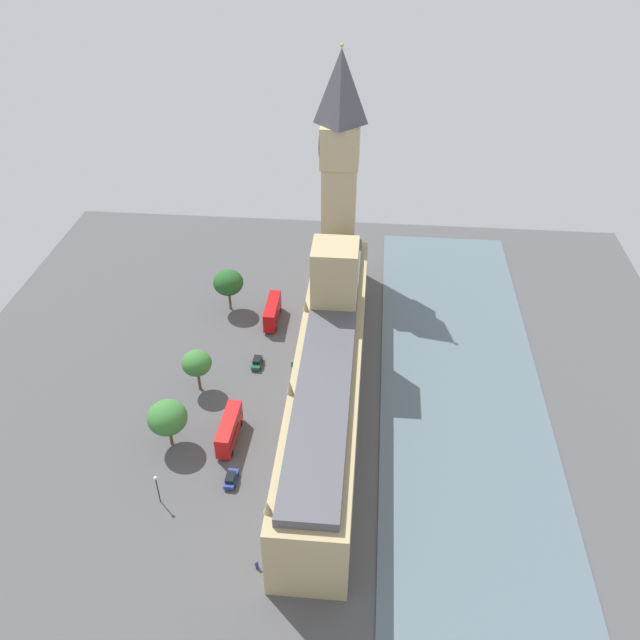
{
  "coord_description": "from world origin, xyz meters",
  "views": [
    {
      "loc": [
        -8.61,
        90.57,
        85.81
      ],
      "look_at": [
        1.0,
        -16.16,
        7.94
      ],
      "focal_mm": 36.81,
      "sensor_mm": 36.0,
      "label": 1
    }
  ],
  "objects_px": {
    "pedestrian_by_river_gate": "(257,565)",
    "plane_tree_trailing": "(197,363)",
    "plane_tree_midblock": "(167,418)",
    "double_decker_bus_corner": "(272,311)",
    "pedestrian_far_end": "(292,364)",
    "plane_tree_near_tower": "(228,282)",
    "clock_tower": "(340,168)",
    "parliament_building": "(329,366)",
    "car_blue_kerbside": "(231,479)",
    "car_dark_green_under_trees": "(257,362)",
    "street_lamp_opposite_hall": "(157,484)",
    "double_decker_bus_leading": "(229,429)"
  },
  "relations": [
    {
      "from": "double_decker_bus_leading",
      "to": "car_dark_green_under_trees",
      "type": "bearing_deg",
      "value": -91.97
    },
    {
      "from": "parliament_building",
      "to": "plane_tree_trailing",
      "type": "height_order",
      "value": "parliament_building"
    },
    {
      "from": "plane_tree_midblock",
      "to": "double_decker_bus_corner",
      "type": "bearing_deg",
      "value": -107.88
    },
    {
      "from": "parliament_building",
      "to": "plane_tree_near_tower",
      "type": "relative_size",
      "value": 7.9
    },
    {
      "from": "double_decker_bus_corner",
      "to": "plane_tree_near_tower",
      "type": "relative_size",
      "value": 1.05
    },
    {
      "from": "car_dark_green_under_trees",
      "to": "double_decker_bus_leading",
      "type": "bearing_deg",
      "value": 87.73
    },
    {
      "from": "plane_tree_trailing",
      "to": "street_lamp_opposite_hall",
      "type": "xyz_separation_m",
      "value": [
        -0.0,
        27.17,
        -2.25
      ]
    },
    {
      "from": "pedestrian_by_river_gate",
      "to": "plane_tree_trailing",
      "type": "distance_m",
      "value": 41.9
    },
    {
      "from": "parliament_building",
      "to": "pedestrian_by_river_gate",
      "type": "relative_size",
      "value": 48.46
    },
    {
      "from": "pedestrian_far_end",
      "to": "pedestrian_by_river_gate",
      "type": "bearing_deg",
      "value": 30.69
    },
    {
      "from": "pedestrian_by_river_gate",
      "to": "double_decker_bus_corner",
      "type": "bearing_deg",
      "value": 15.26
    },
    {
      "from": "car_blue_kerbside",
      "to": "plane_tree_near_tower",
      "type": "distance_m",
      "value": 50.99
    },
    {
      "from": "pedestrian_by_river_gate",
      "to": "street_lamp_opposite_hall",
      "type": "relative_size",
      "value": 0.27
    },
    {
      "from": "pedestrian_by_river_gate",
      "to": "plane_tree_near_tower",
      "type": "height_order",
      "value": "plane_tree_near_tower"
    },
    {
      "from": "clock_tower",
      "to": "double_decker_bus_leading",
      "type": "relative_size",
      "value": 5.11
    },
    {
      "from": "double_decker_bus_corner",
      "to": "car_dark_green_under_trees",
      "type": "bearing_deg",
      "value": 86.75
    },
    {
      "from": "double_decker_bus_corner",
      "to": "double_decker_bus_leading",
      "type": "distance_m",
      "value": 36.32
    },
    {
      "from": "car_dark_green_under_trees",
      "to": "plane_tree_near_tower",
      "type": "distance_m",
      "value": 22.4
    },
    {
      "from": "double_decker_bus_corner",
      "to": "car_blue_kerbside",
      "type": "distance_m",
      "value": 45.78
    },
    {
      "from": "car_dark_green_under_trees",
      "to": "pedestrian_by_river_gate",
      "type": "bearing_deg",
      "value": 101.06
    },
    {
      "from": "parliament_building",
      "to": "double_decker_bus_leading",
      "type": "xyz_separation_m",
      "value": [
        16.65,
        12.3,
        -5.36
      ]
    },
    {
      "from": "car_blue_kerbside",
      "to": "pedestrian_far_end",
      "type": "distance_m",
      "value": 31.12
    },
    {
      "from": "car_dark_green_under_trees",
      "to": "pedestrian_far_end",
      "type": "distance_m",
      "value": 7.13
    },
    {
      "from": "car_blue_kerbside",
      "to": "pedestrian_far_end",
      "type": "bearing_deg",
      "value": 79.75
    },
    {
      "from": "car_dark_green_under_trees",
      "to": "plane_tree_midblock",
      "type": "bearing_deg",
      "value": 64.71
    },
    {
      "from": "pedestrian_by_river_gate",
      "to": "plane_tree_midblock",
      "type": "relative_size",
      "value": 0.18
    },
    {
      "from": "clock_tower",
      "to": "plane_tree_near_tower",
      "type": "relative_size",
      "value": 5.42
    },
    {
      "from": "clock_tower",
      "to": "car_blue_kerbside",
      "type": "height_order",
      "value": "clock_tower"
    },
    {
      "from": "car_dark_green_under_trees",
      "to": "plane_tree_near_tower",
      "type": "relative_size",
      "value": 0.41
    },
    {
      "from": "parliament_building",
      "to": "clock_tower",
      "type": "xyz_separation_m",
      "value": [
        1.35,
        -44.36,
        19.94
      ]
    },
    {
      "from": "plane_tree_near_tower",
      "to": "double_decker_bus_corner",
      "type": "bearing_deg",
      "value": 159.51
    },
    {
      "from": "plane_tree_trailing",
      "to": "plane_tree_near_tower",
      "type": "bearing_deg",
      "value": -91.02
    },
    {
      "from": "car_blue_kerbside",
      "to": "double_decker_bus_leading",
      "type": "bearing_deg",
      "value": 104.14
    },
    {
      "from": "double_decker_bus_leading",
      "to": "plane_tree_midblock",
      "type": "relative_size",
      "value": 1.14
    },
    {
      "from": "clock_tower",
      "to": "double_decker_bus_corner",
      "type": "distance_m",
      "value": 35.04
    },
    {
      "from": "car_dark_green_under_trees",
      "to": "pedestrian_by_river_gate",
      "type": "relative_size",
      "value": 2.54
    },
    {
      "from": "parliament_building",
      "to": "plane_tree_trailing",
      "type": "distance_m",
      "value": 25.21
    },
    {
      "from": "double_decker_bus_corner",
      "to": "pedestrian_far_end",
      "type": "distance_m",
      "value": 16.63
    },
    {
      "from": "double_decker_bus_leading",
      "to": "car_blue_kerbside",
      "type": "height_order",
      "value": "double_decker_bus_leading"
    },
    {
      "from": "clock_tower",
      "to": "pedestrian_far_end",
      "type": "distance_m",
      "value": 45.43
    },
    {
      "from": "car_blue_kerbside",
      "to": "plane_tree_midblock",
      "type": "relative_size",
      "value": 0.44
    },
    {
      "from": "pedestrian_far_end",
      "to": "plane_tree_near_tower",
      "type": "relative_size",
      "value": 0.15
    },
    {
      "from": "plane_tree_midblock",
      "to": "parliament_building",
      "type": "bearing_deg",
      "value": -152.01
    },
    {
      "from": "pedestrian_by_river_gate",
      "to": "pedestrian_far_end",
      "type": "bearing_deg",
      "value": 9.6
    },
    {
      "from": "plane_tree_trailing",
      "to": "plane_tree_midblock",
      "type": "xyz_separation_m",
      "value": [
        1.54,
        14.65,
        -0.09
      ]
    },
    {
      "from": "car_dark_green_under_trees",
      "to": "pedestrian_far_end",
      "type": "xyz_separation_m",
      "value": [
        -7.12,
        -0.23,
        -0.2
      ]
    },
    {
      "from": "double_decker_bus_corner",
      "to": "pedestrian_by_river_gate",
      "type": "xyz_separation_m",
      "value": [
        -6.79,
        61.11,
        -1.9
      ]
    },
    {
      "from": "parliament_building",
      "to": "plane_tree_midblock",
      "type": "xyz_separation_m",
      "value": [
        26.7,
        14.19,
        -1.65
      ]
    },
    {
      "from": "car_blue_kerbside",
      "to": "pedestrian_far_end",
      "type": "xyz_separation_m",
      "value": [
        -6.38,
        -30.45,
        -0.2
      ]
    },
    {
      "from": "plane_tree_trailing",
      "to": "street_lamp_opposite_hall",
      "type": "relative_size",
      "value": 1.49
    }
  ]
}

